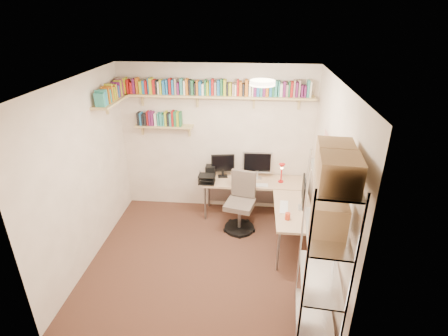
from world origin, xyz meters
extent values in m
plane|color=#41231C|center=(0.00, 0.00, 0.00)|extent=(3.20, 3.20, 0.00)
cube|color=beige|center=(0.00, 1.50, 1.25)|extent=(3.20, 0.04, 2.50)
cube|color=beige|center=(-1.60, 0.00, 1.25)|extent=(0.04, 3.00, 2.50)
cube|color=beige|center=(1.60, 0.00, 1.25)|extent=(0.04, 3.00, 2.50)
cube|color=beige|center=(0.00, -1.50, 1.25)|extent=(3.20, 0.04, 2.50)
cube|color=silver|center=(0.00, 0.00, 2.50)|extent=(3.20, 3.00, 0.04)
cube|color=white|center=(1.59, 0.55, 1.55)|extent=(0.01, 0.30, 0.42)
cube|color=white|center=(1.59, 0.15, 1.50)|extent=(0.01, 0.28, 0.38)
cylinder|color=#FFEAC6|center=(0.70, 0.20, 2.46)|extent=(0.30, 0.30, 0.06)
cube|color=tan|center=(0.00, 1.38, 2.02)|extent=(3.05, 0.25, 0.03)
cube|color=tan|center=(-1.48, 0.95, 2.02)|extent=(0.25, 1.00, 0.03)
cube|color=tan|center=(-0.85, 1.40, 1.50)|extent=(0.95, 0.20, 0.02)
cube|color=tan|center=(-1.20, 1.44, 1.95)|extent=(0.03, 0.20, 0.20)
cube|color=tan|center=(-0.30, 1.44, 1.95)|extent=(0.03, 0.20, 0.20)
cube|color=tan|center=(0.60, 1.44, 1.95)|extent=(0.03, 0.20, 0.20)
cube|color=tan|center=(1.30, 1.44, 1.95)|extent=(0.03, 0.20, 0.20)
cube|color=#A51616|center=(-1.46, 1.38, 2.15)|extent=(0.04, 0.14, 0.22)
cube|color=#A7AE20|center=(-1.41, 1.38, 2.16)|extent=(0.03, 0.14, 0.24)
cube|color=#A51616|center=(-1.37, 1.38, 2.14)|extent=(0.03, 0.12, 0.21)
cube|color=#A51616|center=(-1.32, 1.38, 2.12)|extent=(0.04, 0.12, 0.18)
cube|color=#621A51|center=(-1.27, 1.38, 2.15)|extent=(0.04, 0.11, 0.23)
cube|color=#BC6016|center=(-1.22, 1.38, 2.16)|extent=(0.04, 0.11, 0.24)
cube|color=#A7AE20|center=(-1.16, 1.38, 2.13)|extent=(0.04, 0.14, 0.20)
cube|color=#1F65A2|center=(-1.12, 1.38, 2.14)|extent=(0.04, 0.13, 0.20)
cube|color=#A51616|center=(-1.08, 1.38, 2.14)|extent=(0.03, 0.13, 0.20)
cube|color=#1F65A2|center=(-1.04, 1.38, 2.16)|extent=(0.02, 0.12, 0.24)
cube|color=#A7AE20|center=(-1.00, 1.38, 2.16)|extent=(0.04, 0.15, 0.24)
cube|color=#A51616|center=(-0.95, 1.38, 2.14)|extent=(0.04, 0.12, 0.22)
cube|color=black|center=(-0.91, 1.38, 2.14)|extent=(0.03, 0.13, 0.21)
cube|color=white|center=(-0.88, 1.38, 2.13)|extent=(0.03, 0.12, 0.19)
cube|color=#A7AE20|center=(-0.84, 1.38, 2.15)|extent=(0.03, 0.13, 0.22)
cube|color=#1F65A2|center=(-0.79, 1.38, 2.14)|extent=(0.04, 0.15, 0.22)
cube|color=#1F65A2|center=(-0.75, 1.38, 2.15)|extent=(0.03, 0.14, 0.23)
cube|color=#A51616|center=(-0.70, 1.38, 2.16)|extent=(0.04, 0.12, 0.24)
cube|color=#1F65A2|center=(-0.65, 1.38, 2.15)|extent=(0.03, 0.14, 0.22)
cube|color=gray|center=(-0.61, 1.38, 2.16)|extent=(0.03, 0.13, 0.24)
cube|color=#621A51|center=(-0.57, 1.38, 2.12)|extent=(0.03, 0.13, 0.18)
cube|color=teal|center=(-0.52, 1.38, 2.16)|extent=(0.04, 0.11, 0.25)
cube|color=white|center=(-0.47, 1.38, 2.14)|extent=(0.03, 0.14, 0.21)
cube|color=#BC6016|center=(-0.43, 1.38, 2.16)|extent=(0.04, 0.13, 0.24)
cube|color=black|center=(-0.39, 1.38, 2.15)|extent=(0.03, 0.11, 0.23)
cube|color=#22663B|center=(-0.35, 1.38, 2.15)|extent=(0.04, 0.12, 0.22)
cube|color=black|center=(-0.31, 1.38, 2.13)|extent=(0.03, 0.15, 0.18)
cube|color=#BC6016|center=(-0.27, 1.38, 2.15)|extent=(0.03, 0.13, 0.22)
cube|color=#1F65A2|center=(-0.23, 1.38, 2.14)|extent=(0.04, 0.14, 0.21)
cube|color=white|center=(-0.18, 1.38, 2.12)|extent=(0.03, 0.14, 0.17)
cube|color=#22663B|center=(-0.15, 1.38, 2.15)|extent=(0.03, 0.14, 0.23)
cube|color=#A7AE20|center=(-0.11, 1.38, 2.13)|extent=(0.03, 0.15, 0.20)
cube|color=#1F65A2|center=(-0.07, 1.38, 2.15)|extent=(0.02, 0.12, 0.23)
cube|color=#A51616|center=(-0.04, 1.38, 2.16)|extent=(0.03, 0.12, 0.24)
cube|color=gray|center=(0.01, 1.38, 2.13)|extent=(0.04, 0.11, 0.19)
cube|color=#1F65A2|center=(0.05, 1.38, 2.15)|extent=(0.04, 0.12, 0.23)
cube|color=#22663B|center=(0.10, 1.38, 2.16)|extent=(0.03, 0.11, 0.24)
cube|color=#A7AE20|center=(0.15, 1.38, 2.15)|extent=(0.04, 0.13, 0.24)
cube|color=black|center=(0.19, 1.38, 2.13)|extent=(0.03, 0.12, 0.19)
cube|color=#A7AE20|center=(0.23, 1.38, 2.13)|extent=(0.04, 0.12, 0.19)
cube|color=gray|center=(0.28, 1.38, 2.13)|extent=(0.03, 0.15, 0.18)
cube|color=white|center=(0.32, 1.38, 2.12)|extent=(0.03, 0.14, 0.17)
cube|color=#A51616|center=(0.35, 1.38, 2.15)|extent=(0.03, 0.12, 0.24)
cube|color=#BC6016|center=(0.39, 1.38, 2.14)|extent=(0.04, 0.13, 0.21)
cube|color=black|center=(0.44, 1.38, 2.12)|extent=(0.03, 0.13, 0.18)
cube|color=#BC6016|center=(0.48, 1.38, 2.16)|extent=(0.04, 0.12, 0.24)
cube|color=white|center=(0.53, 1.38, 2.14)|extent=(0.03, 0.12, 0.21)
cube|color=white|center=(0.58, 1.38, 2.15)|extent=(0.02, 0.12, 0.23)
cube|color=#621A51|center=(0.61, 1.38, 2.14)|extent=(0.04, 0.15, 0.22)
cube|color=#1F65A2|center=(0.66, 1.38, 2.12)|extent=(0.04, 0.14, 0.18)
cube|color=teal|center=(0.71, 1.38, 2.13)|extent=(0.03, 0.15, 0.20)
cube|color=#621A51|center=(0.75, 1.38, 2.13)|extent=(0.04, 0.13, 0.20)
cube|color=#BC6016|center=(0.79, 1.38, 2.12)|extent=(0.04, 0.12, 0.18)
cube|color=#1F65A2|center=(0.85, 1.38, 2.13)|extent=(0.04, 0.15, 0.18)
cube|color=#22663B|center=(0.88, 1.38, 2.13)|extent=(0.03, 0.12, 0.18)
cube|color=teal|center=(0.92, 1.38, 2.15)|extent=(0.04, 0.11, 0.23)
cube|color=teal|center=(0.97, 1.38, 2.15)|extent=(0.02, 0.15, 0.23)
cube|color=white|center=(1.00, 1.38, 2.13)|extent=(0.04, 0.11, 0.19)
cube|color=#621A51|center=(1.05, 1.38, 2.15)|extent=(0.04, 0.12, 0.22)
cube|color=gray|center=(1.09, 1.38, 2.13)|extent=(0.03, 0.15, 0.18)
cube|color=#22663B|center=(1.12, 1.38, 2.15)|extent=(0.03, 0.12, 0.22)
cube|color=#A51616|center=(1.16, 1.38, 2.15)|extent=(0.03, 0.15, 0.22)
cube|color=gray|center=(1.20, 1.38, 2.16)|extent=(0.03, 0.14, 0.25)
cube|color=#621A51|center=(1.23, 1.38, 2.14)|extent=(0.03, 0.14, 0.22)
cube|color=gray|center=(1.27, 1.38, 2.16)|extent=(0.03, 0.13, 0.25)
cube|color=#621A51|center=(1.31, 1.38, 2.12)|extent=(0.03, 0.14, 0.18)
cube|color=#621A51|center=(1.36, 1.38, 2.12)|extent=(0.03, 0.14, 0.17)
cube|color=teal|center=(1.40, 1.38, 2.16)|extent=(0.04, 0.12, 0.25)
cube|color=white|center=(1.44, 1.38, 2.15)|extent=(0.03, 0.12, 0.23)
cube|color=teal|center=(-1.48, 0.52, 2.13)|extent=(0.13, 0.03, 0.18)
cube|color=teal|center=(-1.48, 0.55, 2.14)|extent=(0.13, 0.03, 0.22)
cube|color=#1F65A2|center=(-1.48, 0.60, 2.13)|extent=(0.12, 0.04, 0.19)
cube|color=teal|center=(-1.48, 0.65, 2.14)|extent=(0.12, 0.04, 0.21)
cube|color=#BC6016|center=(-1.48, 0.69, 2.13)|extent=(0.15, 0.02, 0.20)
cube|color=#BC6016|center=(-1.48, 0.73, 2.14)|extent=(0.12, 0.03, 0.22)
cube|color=teal|center=(-1.48, 0.77, 2.13)|extent=(0.13, 0.03, 0.19)
cube|color=#BC6016|center=(-1.48, 0.82, 2.14)|extent=(0.14, 0.03, 0.22)
cube|color=#A7AE20|center=(-1.48, 0.86, 2.16)|extent=(0.11, 0.04, 0.24)
cube|color=#A7AE20|center=(-1.48, 0.90, 2.13)|extent=(0.15, 0.03, 0.19)
cube|color=#A51616|center=(-1.48, 0.94, 2.13)|extent=(0.12, 0.03, 0.19)
cube|color=#A7AE20|center=(-1.48, 0.98, 2.14)|extent=(0.14, 0.03, 0.21)
cube|color=#621A51|center=(-1.48, 1.04, 2.14)|extent=(0.11, 0.04, 0.21)
cube|color=#1F65A2|center=(-1.48, 1.08, 2.12)|extent=(0.13, 0.03, 0.17)
cube|color=#621A51|center=(-1.48, 1.12, 2.14)|extent=(0.13, 0.04, 0.22)
cube|color=#A7AE20|center=(-1.48, 1.17, 2.13)|extent=(0.14, 0.03, 0.19)
cube|color=#A7AE20|center=(-1.48, 1.21, 2.15)|extent=(0.12, 0.02, 0.23)
cube|color=#621A51|center=(-1.48, 1.24, 2.15)|extent=(0.12, 0.04, 0.23)
cube|color=#BC6016|center=(-1.48, 1.28, 2.13)|extent=(0.13, 0.04, 0.18)
cube|color=gray|center=(-1.48, 1.33, 2.16)|extent=(0.15, 0.03, 0.25)
cube|color=#621A51|center=(-1.48, 1.37, 2.14)|extent=(0.13, 0.02, 0.22)
cube|color=black|center=(-1.26, 1.40, 1.62)|extent=(0.04, 0.14, 0.21)
cube|color=#1F65A2|center=(-1.22, 1.40, 1.61)|extent=(0.03, 0.14, 0.20)
cube|color=black|center=(-1.19, 1.40, 1.61)|extent=(0.02, 0.14, 0.19)
cube|color=black|center=(-1.15, 1.40, 1.61)|extent=(0.04, 0.13, 0.19)
cube|color=#A51616|center=(-1.11, 1.40, 1.63)|extent=(0.02, 0.11, 0.23)
cube|color=#621A51|center=(-1.07, 1.40, 1.63)|extent=(0.03, 0.14, 0.23)
cube|color=#621A51|center=(-1.03, 1.40, 1.62)|extent=(0.04, 0.13, 0.22)
cube|color=white|center=(-0.98, 1.40, 1.61)|extent=(0.04, 0.12, 0.20)
cube|color=teal|center=(-0.93, 1.40, 1.62)|extent=(0.03, 0.12, 0.21)
cube|color=teal|center=(-0.88, 1.40, 1.61)|extent=(0.04, 0.14, 0.20)
cube|color=teal|center=(-0.84, 1.40, 1.60)|extent=(0.03, 0.12, 0.18)
cube|color=#A7AE20|center=(-0.81, 1.40, 1.63)|extent=(0.03, 0.14, 0.24)
cube|color=black|center=(-0.77, 1.40, 1.62)|extent=(0.04, 0.12, 0.21)
cube|color=teal|center=(-0.73, 1.40, 1.61)|extent=(0.03, 0.12, 0.20)
cube|color=#A51616|center=(-0.69, 1.40, 1.64)|extent=(0.03, 0.13, 0.25)
cube|color=#22663B|center=(-0.65, 1.40, 1.63)|extent=(0.04, 0.13, 0.24)
cube|color=#A7AE20|center=(-0.61, 1.40, 1.63)|extent=(0.04, 0.13, 0.23)
cube|color=#22663B|center=(-0.57, 1.40, 1.63)|extent=(0.03, 0.14, 0.23)
cube|color=#DAB58E|center=(0.65, 1.22, 0.63)|extent=(1.67, 0.53, 0.04)
cube|color=#DAB58E|center=(1.22, 0.36, 0.63)|extent=(0.53, 1.15, 0.04)
cylinder|color=gray|center=(-0.14, 1.00, 0.31)|extent=(0.04, 0.04, 0.62)
cylinder|color=gray|center=(-0.14, 1.44, 0.31)|extent=(0.04, 0.04, 0.62)
cylinder|color=gray|center=(1.44, 1.44, 0.31)|extent=(0.04, 0.04, 0.62)
cylinder|color=gray|center=(1.00, -0.16, 0.31)|extent=(0.04, 0.04, 0.62)
cylinder|color=gray|center=(1.44, -0.16, 0.31)|extent=(0.04, 0.04, 0.62)
cube|color=gray|center=(0.65, 1.45, 0.35)|extent=(1.59, 0.02, 0.48)
cube|color=silver|center=(0.69, 1.33, 0.94)|extent=(0.48, 0.03, 0.37)
cube|color=black|center=(0.69, 1.31, 0.94)|extent=(0.44, 0.00, 0.32)
cube|color=black|center=(0.12, 1.33, 0.91)|extent=(0.39, 0.03, 0.30)
cube|color=black|center=(1.35, 0.41, 0.93)|extent=(0.03, 0.51, 0.33)
cube|color=white|center=(1.33, 0.41, 0.93)|extent=(0.00, 0.46, 0.29)
cube|color=white|center=(0.69, 1.06, 0.66)|extent=(0.37, 0.11, 0.01)
cube|color=white|center=(1.09, 0.41, 0.66)|extent=(0.11, 0.35, 0.01)
cylinder|color=red|center=(1.09, 1.22, 0.66)|extent=(0.09, 0.09, 0.02)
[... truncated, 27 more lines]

